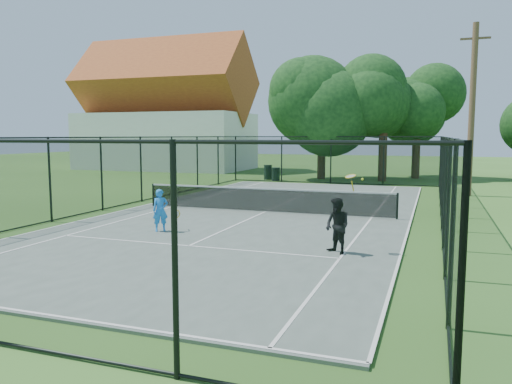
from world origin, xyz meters
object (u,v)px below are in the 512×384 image
(trash_bin_left, at_px, (268,172))
(player_black, at_px, (337,226))
(tennis_net, at_px, (265,199))
(trash_bin_right, at_px, (276,174))
(player_blue, at_px, (161,210))
(utility_pole, at_px, (472,109))

(trash_bin_left, relative_size, player_black, 0.50)
(tennis_net, relative_size, trash_bin_right, 11.50)
(player_blue, bearing_deg, trash_bin_left, 98.48)
(trash_bin_left, relative_size, utility_pole, 0.12)
(trash_bin_left, height_order, utility_pole, utility_pole)
(tennis_net, relative_size, utility_pole, 1.18)
(trash_bin_left, xyz_separation_m, player_blue, (2.88, -19.28, 0.21))
(player_black, bearing_deg, utility_pole, 75.32)
(tennis_net, bearing_deg, player_black, -56.20)
(player_black, bearing_deg, tennis_net, 123.80)
(tennis_net, relative_size, player_black, 4.98)
(utility_pole, bearing_deg, trash_bin_right, 157.15)
(tennis_net, height_order, trash_bin_left, same)
(player_blue, relative_size, player_black, 0.65)
(trash_bin_left, distance_m, player_blue, 19.50)
(utility_pole, bearing_deg, player_black, -104.68)
(trash_bin_right, relative_size, player_black, 0.43)
(tennis_net, height_order, trash_bin_right, tennis_net)
(trash_bin_left, xyz_separation_m, trash_bin_right, (0.73, -0.52, -0.07))
(trash_bin_left, xyz_separation_m, player_black, (8.63, -20.38, 0.26))
(trash_bin_right, bearing_deg, player_black, -68.32)
(player_blue, distance_m, player_black, 5.86)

